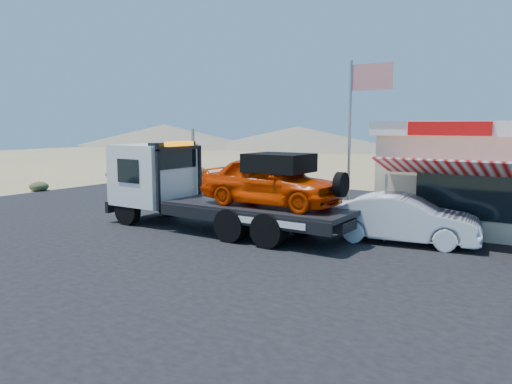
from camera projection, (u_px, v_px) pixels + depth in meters
ground at (166, 236)px, 17.05m from camera, size 120.00×120.00×0.00m
asphalt_lot at (263, 228)px, 18.43m from camera, size 32.00×24.00×0.02m
tow_truck at (218, 184)px, 17.73m from camera, size 9.43×2.79×3.15m
white_sedan at (403, 219)px, 16.00m from camera, size 4.90×2.31×1.55m
flagpole at (356, 125)px, 17.56m from camera, size 1.55×0.10×6.00m
desert_scrub at (114, 181)px, 31.23m from camera, size 23.54×32.14×0.79m
distant_hills at (397, 139)px, 67.70m from camera, size 126.00×48.00×4.20m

